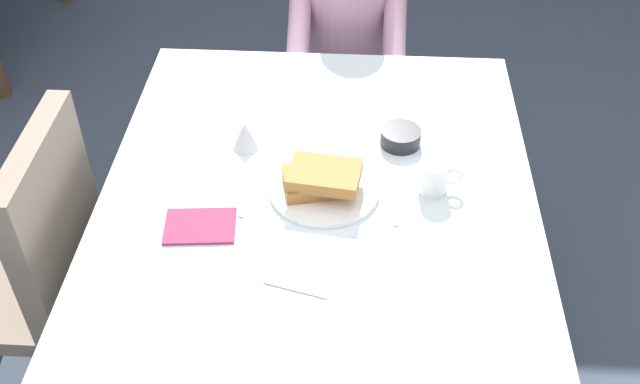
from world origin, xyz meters
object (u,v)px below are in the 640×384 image
(chair_left_side, at_px, (30,260))
(plate_breakfast, at_px, (324,189))
(dining_table_main, at_px, (316,240))
(syrup_pitcher, at_px, (245,135))
(cup_coffee, at_px, (434,177))
(bowl_butter, at_px, (401,137))
(breakfast_stack, at_px, (322,178))
(fork_left_of_plate, at_px, (249,193))
(knife_right_of_plate, at_px, (400,198))
(chair_diner, at_px, (348,44))
(spoon_near_edge, at_px, (295,288))
(diner_person, at_px, (347,32))

(chair_left_side, distance_m, plate_breakfast, 0.82)
(dining_table_main, relative_size, syrup_pitcher, 19.05)
(dining_table_main, height_order, cup_coffee, cup_coffee)
(syrup_pitcher, bearing_deg, dining_table_main, -51.27)
(plate_breakfast, bearing_deg, chair_left_side, -173.70)
(chair_left_side, relative_size, syrup_pitcher, 11.62)
(dining_table_main, distance_m, bowl_butter, 0.38)
(plate_breakfast, distance_m, syrup_pitcher, 0.28)
(breakfast_stack, xyz_separation_m, syrup_pitcher, (-0.22, 0.18, -0.01))
(fork_left_of_plate, xyz_separation_m, knife_right_of_plate, (0.38, -0.00, 0.00))
(chair_diner, relative_size, bowl_butter, 8.45)
(chair_diner, height_order, cup_coffee, chair_diner)
(syrup_pitcher, distance_m, spoon_near_edge, 0.53)
(diner_person, distance_m, breakfast_stack, 0.94)
(diner_person, xyz_separation_m, chair_left_side, (-0.82, -1.01, -0.14))
(fork_left_of_plate, bearing_deg, knife_right_of_plate, -84.15)
(plate_breakfast, xyz_separation_m, cup_coffee, (0.27, 0.02, 0.03))
(chair_diner, height_order, plate_breakfast, chair_diner)
(syrup_pitcher, relative_size, knife_right_of_plate, 0.40)
(dining_table_main, height_order, chair_left_side, chair_left_side)
(bowl_butter, xyz_separation_m, fork_left_of_plate, (-0.39, -0.23, -0.02))
(bowl_butter, bearing_deg, chair_diner, 100.69)
(spoon_near_edge, bearing_deg, breakfast_stack, 97.84)
(chair_left_side, relative_size, spoon_near_edge, 6.20)
(chair_diner, xyz_separation_m, syrup_pitcher, (-0.25, -0.91, 0.25))
(chair_left_side, xyz_separation_m, syrup_pitcher, (0.56, 0.26, 0.25))
(syrup_pitcher, height_order, spoon_near_edge, syrup_pitcher)
(dining_table_main, xyz_separation_m, spoon_near_edge, (-0.03, -0.24, 0.09))
(diner_person, distance_m, chair_left_side, 1.31)
(bowl_butter, distance_m, spoon_near_edge, 0.59)
(bowl_butter, distance_m, knife_right_of_plate, 0.23)
(diner_person, bearing_deg, breakfast_stack, 87.74)
(diner_person, bearing_deg, chair_left_side, 51.15)
(dining_table_main, height_order, chair_diner, chair_diner)
(diner_person, xyz_separation_m, syrup_pitcher, (-0.25, -0.76, 0.11))
(bowl_butter, xyz_separation_m, knife_right_of_plate, (-0.01, -0.23, -0.02))
(dining_table_main, bearing_deg, chair_diner, 87.74)
(chair_diner, xyz_separation_m, plate_breakfast, (-0.03, -1.08, 0.22))
(chair_diner, bearing_deg, syrup_pitcher, 74.47)
(syrup_pitcher, bearing_deg, fork_left_of_plate, -80.27)
(spoon_near_edge, bearing_deg, knife_right_of_plate, 67.65)
(chair_diner, distance_m, bowl_butter, 0.92)
(chair_diner, bearing_deg, fork_left_of_plate, 78.70)
(plate_breakfast, relative_size, bowl_butter, 2.55)
(breakfast_stack, relative_size, fork_left_of_plate, 1.14)
(bowl_butter, height_order, spoon_near_edge, bowl_butter)
(chair_left_side, bearing_deg, dining_table_main, -90.00)
(cup_coffee, height_order, spoon_near_edge, cup_coffee)
(breakfast_stack, bearing_deg, syrup_pitcher, 140.39)
(chair_left_side, height_order, bowl_butter, chair_left_side)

